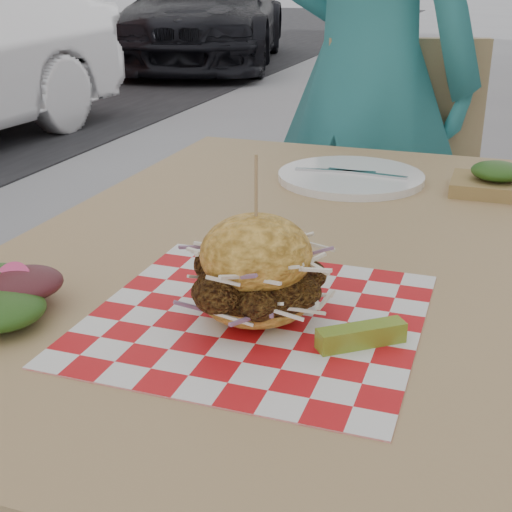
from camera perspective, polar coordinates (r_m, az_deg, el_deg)
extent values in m
imported|color=teal|center=(1.98, 8.77, 14.01)|extent=(0.71, 0.56, 1.70)
imported|color=black|center=(9.47, -3.93, 18.88)|extent=(2.75, 4.61, 1.25)
cube|color=tan|center=(1.04, 3.64, 0.18)|extent=(0.80, 1.20, 0.04)
cylinder|color=#333338|center=(1.76, -2.58, -3.69)|extent=(0.05, 0.05, 0.71)
cube|color=tan|center=(1.90, 10.24, 1.09)|extent=(0.52, 0.52, 0.04)
cube|color=tan|center=(2.02, 10.15, 9.76)|extent=(0.42, 0.15, 0.50)
cylinder|color=#333338|center=(1.82, 4.64, -7.71)|extent=(0.03, 0.03, 0.43)
cylinder|color=#333338|center=(1.87, 15.86, -7.80)|extent=(0.03, 0.03, 0.43)
cylinder|color=#333338|center=(2.14, 4.56, -2.96)|extent=(0.03, 0.03, 0.43)
cylinder|color=#333338|center=(2.18, 14.07, -3.14)|extent=(0.03, 0.03, 0.43)
cube|color=red|center=(0.80, 0.00, -4.91)|extent=(0.36, 0.36, 0.00)
ellipsoid|color=#F1B344|center=(0.79, 0.00, -3.48)|extent=(0.12, 0.12, 0.04)
ellipsoid|color=brown|center=(0.79, 0.00, -2.40)|extent=(0.13, 0.12, 0.07)
ellipsoid|color=#F1B344|center=(0.77, 0.00, 0.18)|extent=(0.12, 0.12, 0.09)
cylinder|color=tan|center=(0.75, 0.00, 4.69)|extent=(0.00, 0.00, 0.09)
cube|color=#8DA22F|center=(0.75, 8.41, -6.31)|extent=(0.09, 0.08, 0.02)
ellipsoid|color=#3F1419|center=(0.84, -18.84, -3.74)|extent=(0.08, 0.08, 0.03)
ellipsoid|color=#224915|center=(0.86, -18.49, -3.13)|extent=(0.08, 0.08, 0.03)
ellipsoid|color=#224915|center=(0.88, -19.21, -2.72)|extent=(0.08, 0.08, 0.03)
cylinder|color=#F74484|center=(0.86, -18.90, -1.85)|extent=(0.05, 0.05, 0.04)
cylinder|color=white|center=(1.34, 7.59, 6.29)|extent=(0.27, 0.27, 0.01)
cube|color=silver|center=(1.34, 6.35, 6.79)|extent=(0.15, 0.03, 0.00)
cube|color=silver|center=(1.33, 8.88, 6.53)|extent=(0.15, 0.03, 0.00)
cube|color=olive|center=(1.32, 18.61, 5.29)|extent=(0.15, 0.12, 0.02)
ellipsoid|color=#224915|center=(1.31, 18.75, 6.45)|extent=(0.09, 0.09, 0.03)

